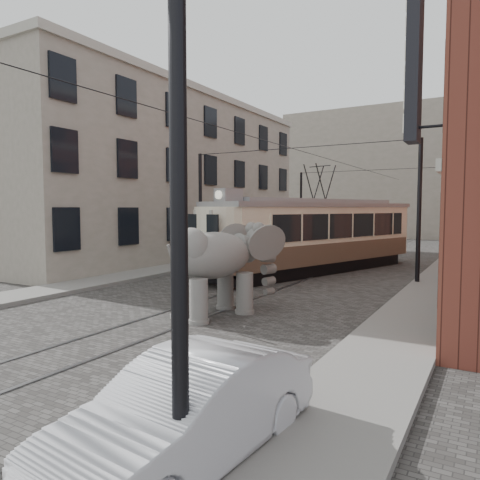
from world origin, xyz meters
The scene contains 10 objects.
ground centered at (0.00, 0.00, 0.00)m, with size 120.00×120.00×0.00m, color #474542.
tram_rails centered at (0.00, 0.00, 0.01)m, with size 1.54×80.00×0.02m, color slate, non-canonical shape.
sidewalk_right centered at (6.00, 0.00, 0.07)m, with size 2.00×60.00×0.15m, color slate.
sidewalk_left centered at (-6.50, 0.00, 0.07)m, with size 2.00×60.00×0.15m, color slate.
stucco_building centered at (-11.00, 10.00, 5.00)m, with size 7.00×24.00×10.00m, color gray.
distant_block centered at (0.00, 40.00, 7.00)m, with size 28.00×10.00×14.00m, color gray.
catenary centered at (-0.20, 5.00, 3.00)m, with size 11.00×30.20×6.00m, color black, non-canonical shape.
tram centered at (0.30, 7.78, 2.64)m, with size 2.74×13.30×5.28m, color beige, non-canonical shape.
elephant centered at (0.78, -2.61, 1.37)m, with size 2.47×4.48×2.74m, color slate, non-canonical shape.
parked_car centered at (4.76, -9.27, 0.67)m, with size 1.43×4.06×1.34m, color silver.
Camera 1 is at (7.97, -13.63, 3.15)m, focal length 33.81 mm.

